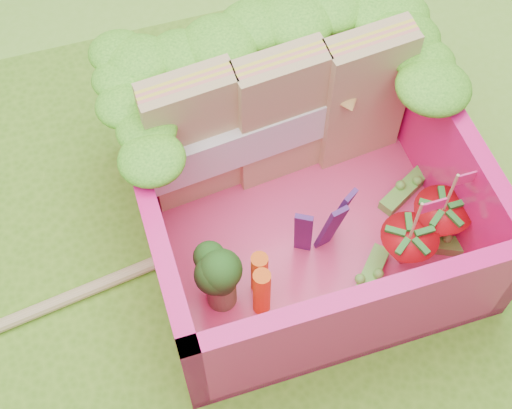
{
  "coord_description": "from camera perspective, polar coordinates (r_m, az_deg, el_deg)",
  "views": [
    {
      "loc": [
        -0.27,
        -1.53,
        2.72
      ],
      "look_at": [
        0.19,
        -0.08,
        0.28
      ],
      "focal_mm": 50.0,
      "sensor_mm": 36.0,
      "label": 1
    }
  ],
  "objects": [
    {
      "name": "bento_floor",
      "position": [
        3.1,
        3.44,
        -1.28
      ],
      "size": [
        1.3,
        1.3,
        0.05
      ],
      "primitive_type": "cube",
      "color": "#E1396E",
      "rests_on": "placemat"
    },
    {
      "name": "snap_peas",
      "position": [
        3.06,
        11.8,
        -2.48
      ],
      "size": [
        0.63,
        0.61,
        0.05
      ],
      "color": "#54A634",
      "rests_on": "bento_floor"
    },
    {
      "name": "broccoli",
      "position": [
        2.73,
        -2.89,
        -5.85
      ],
      "size": [
        0.32,
        0.32,
        0.27
      ],
      "color": "#658F45",
      "rests_on": "bento_floor"
    },
    {
      "name": "carrot_sticks",
      "position": [
        2.78,
        0.37,
        -6.31
      ],
      "size": [
        0.09,
        0.16,
        0.29
      ],
      "color": "orange",
      "rests_on": "bento_floor"
    },
    {
      "name": "placemat",
      "position": [
        3.11,
        -3.85,
        -2.38
      ],
      "size": [
        2.6,
        2.6,
        0.03
      ],
      "primitive_type": "cube",
      "color": "#579020",
      "rests_on": "ground"
    },
    {
      "name": "purple_wedges",
      "position": [
        2.85,
        5.47,
        -1.64
      ],
      "size": [
        0.23,
        0.09,
        0.38
      ],
      "color": "#411957",
      "rests_on": "bento_floor"
    },
    {
      "name": "sandwich_stack",
      "position": [
        2.97,
        1.94,
        6.98
      ],
      "size": [
        1.22,
        0.29,
        0.67
      ],
      "color": "tan",
      "rests_on": "bento_floor"
    },
    {
      "name": "strawberry_right",
      "position": [
        3.01,
        14.32,
        -1.47
      ],
      "size": [
        0.24,
        0.24,
        0.48
      ],
      "color": "#B60B20",
      "rests_on": "bento_floor"
    },
    {
      "name": "lettuce_ruffle",
      "position": [
        2.91,
        0.83,
        12.41
      ],
      "size": [
        1.43,
        0.83,
        0.11
      ],
      "color": "#298518",
      "rests_on": "bento_box"
    },
    {
      "name": "strawberry_left",
      "position": [
        2.92,
        11.85,
        -3.56
      ],
      "size": [
        0.23,
        0.23,
        0.47
      ],
      "color": "#B60B20",
      "rests_on": "bento_floor"
    },
    {
      "name": "ground",
      "position": [
        3.13,
        -3.83,
        -2.52
      ],
      "size": [
        14.0,
        14.0,
        0.0
      ],
      "primitive_type": "plane",
      "color": "#7CBF35",
      "rests_on": "ground"
    },
    {
      "name": "bento_box",
      "position": [
        2.89,
        3.69,
        1.26
      ],
      "size": [
        1.3,
        1.3,
        0.55
      ],
      "color": "#F31475",
      "rests_on": "placemat"
    }
  ]
}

